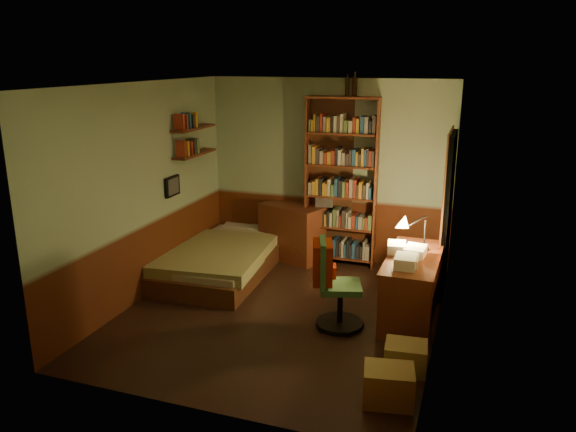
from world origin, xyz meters
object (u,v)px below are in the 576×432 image
(desk_lamp, at_px, (425,224))
(mini_stereo, at_px, (325,201))
(dresser, at_px, (292,232))
(bookshelf, at_px, (341,182))
(bed, at_px, (224,248))
(cardboard_box_a, at_px, (389,385))
(cardboard_box_b, at_px, (406,357))
(office_chair, at_px, (341,283))
(desk, at_px, (412,287))

(desk_lamp, bearing_deg, mini_stereo, 128.44)
(dresser, xyz_separation_m, bookshelf, (0.70, 0.08, 0.78))
(bed, distance_m, cardboard_box_a, 3.55)
(bed, distance_m, desk_lamp, 2.82)
(bookshelf, height_order, desk_lamp, bookshelf)
(bed, height_order, bookshelf, bookshelf)
(bed, relative_size, bookshelf, 0.96)
(desk_lamp, bearing_deg, dresser, 138.17)
(dresser, distance_m, desk_lamp, 2.37)
(mini_stereo, height_order, desk_lamp, desk_lamp)
(bed, height_order, cardboard_box_b, bed)
(office_chair, xyz_separation_m, cardboard_box_a, (0.74, -1.24, -0.35))
(cardboard_box_a, bearing_deg, bed, 138.79)
(office_chair, bearing_deg, desk, 17.50)
(dresser, height_order, desk_lamp, desk_lamp)
(cardboard_box_b, bearing_deg, cardboard_box_a, -97.10)
(cardboard_box_b, bearing_deg, office_chair, 140.08)
(desk, distance_m, cardboard_box_b, 1.20)
(dresser, distance_m, cardboard_box_a, 3.69)
(dresser, height_order, bookshelf, bookshelf)
(cardboard_box_b, bearing_deg, mini_stereo, 120.01)
(bed, xyz_separation_m, dresser, (0.72, 0.80, 0.07))
(desk, bearing_deg, cardboard_box_b, -84.47)
(office_chair, relative_size, cardboard_box_a, 2.40)
(dresser, height_order, desk, dresser)
(office_chair, distance_m, cardboard_box_a, 1.48)
(dresser, relative_size, desk_lamp, 1.46)
(bookshelf, distance_m, desk_lamp, 1.77)
(desk, bearing_deg, bed, 167.63)
(desk, bearing_deg, mini_stereo, 134.15)
(desk_lamp, bearing_deg, cardboard_box_b, -101.41)
(cardboard_box_a, bearing_deg, bookshelf, 111.15)
(bed, height_order, office_chair, office_chair)
(mini_stereo, distance_m, bookshelf, 0.39)
(dresser, relative_size, office_chair, 0.90)
(bed, height_order, cardboard_box_a, bed)
(desk, distance_m, office_chair, 0.87)
(desk_lamp, distance_m, cardboard_box_b, 1.71)
(bookshelf, bearing_deg, office_chair, -81.13)
(desk_lamp, distance_m, cardboard_box_a, 2.19)
(bookshelf, bearing_deg, mini_stereo, 165.19)
(mini_stereo, xyz_separation_m, cardboard_box_a, (1.48, -3.25, -0.72))
(bookshelf, bearing_deg, desk_lamp, -48.57)
(bookshelf, xyz_separation_m, desk, (1.21, -1.48, -0.81))
(bed, bearing_deg, office_chair, -32.23)
(dresser, relative_size, cardboard_box_b, 2.35)
(mini_stereo, distance_m, desk_lamp, 1.98)
(desk, xyz_separation_m, office_chair, (-0.71, -0.49, 0.14))
(bed, relative_size, office_chair, 2.22)
(bed, xyz_separation_m, desk, (2.63, -0.60, 0.03))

